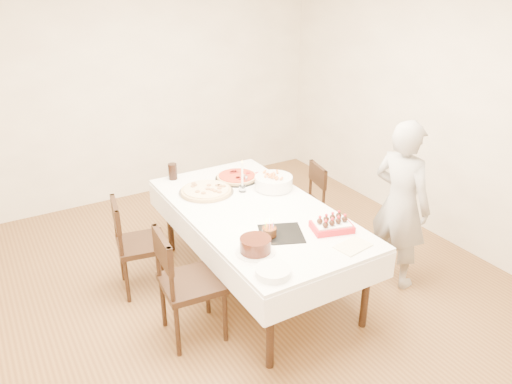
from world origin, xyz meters
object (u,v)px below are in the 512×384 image
taper_candle (242,176)px  strawberry_box (332,226)px  layer_cake (255,245)px  birthday_cake (269,228)px  pasta_bowl (274,182)px  dining_table (256,248)px  chair_left_dessert (192,283)px  pizza_pepperoni (237,177)px  chair_left_savory (142,244)px  person (401,205)px  pizza_white (206,191)px  chair_right_savory (301,204)px  cola_glass (173,171)px

taper_candle → strawberry_box: bearing=-75.7°
layer_cake → birthday_cake: (0.21, 0.14, 0.02)m
pasta_bowl → dining_table: bearing=-141.0°
dining_table → chair_left_dessert: chair_left_dessert is taller
pasta_bowl → strawberry_box: pasta_bowl is taller
strawberry_box → pizza_pepperoni: bearing=97.0°
pasta_bowl → layer_cake: pasta_bowl is taller
chair_left_savory → pizza_pepperoni: size_ratio=2.09×
person → pizza_white: size_ratio=3.02×
strawberry_box → pasta_bowl: bearing=88.1°
taper_candle → chair_right_savory: bearing=4.9°
pizza_pepperoni → cola_glass: bearing=149.1°
pizza_pepperoni → chair_left_dessert: bearing=-133.2°
chair_left_savory → layer_cake: bearing=126.3°
dining_table → pizza_white: 0.69m
pizza_white → pizza_pepperoni: bearing=19.5°
cola_glass → strawberry_box: 1.73m
chair_left_savory → chair_left_dessert: bearing=108.4°
taper_candle → dining_table: bearing=-102.0°
chair_left_savory → pizza_white: size_ratio=1.75×
dining_table → cola_glass: cola_glass is taller
pizza_pepperoni → birthday_cake: size_ratio=3.29×
chair_right_savory → layer_cake: 1.59m
pizza_white → birthday_cake: size_ratio=3.91×
chair_right_savory → pasta_bowl: bearing=-149.3°
dining_table → birthday_cake: 0.65m
person → pizza_pepperoni: (-0.94, 1.23, 0.01)m
chair_left_savory → pizza_pepperoni: (1.05, 0.20, 0.33)m
chair_left_savory → cola_glass: bearing=-125.3°
taper_candle → cola_glass: 0.75m
chair_right_savory → pasta_bowl: size_ratio=2.37×
taper_candle → chair_left_dessert: bearing=-139.6°
taper_candle → pizza_white: bearing=154.8°
chair_left_dessert → person: bearing=177.6°
dining_table → cola_glass: (-0.36, 0.98, 0.45)m
pizza_white → taper_candle: 0.36m
pizza_white → strawberry_box: (0.55, -1.13, 0.02)m
chair_left_savory → pasta_bowl: (1.24, -0.17, 0.37)m
dining_table → pizza_white: (-0.22, 0.52, 0.40)m
layer_cake → pasta_bowl: bearing=51.0°
person → layer_cake: person is taller
layer_cake → birthday_cake: size_ratio=2.26×
pizza_white → cola_glass: cola_glass is taller
chair_left_dessert → cola_glass: bearing=-102.2°
person → chair_left_dessert: bearing=72.9°
chair_right_savory → cola_glass: (-1.15, 0.54, 0.41)m
pizza_pepperoni → pasta_bowl: size_ratio=1.21×
chair_right_savory → person: size_ratio=0.55×
taper_candle → birthday_cake: taper_candle is taller
birthday_cake → layer_cake: bearing=-145.6°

